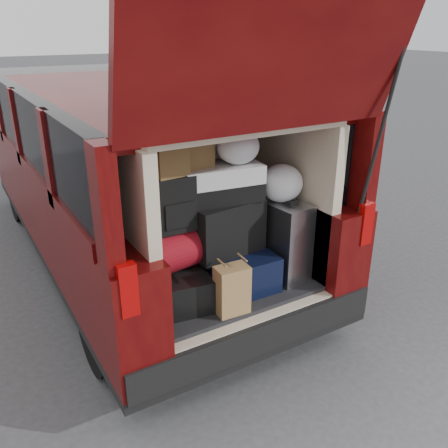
{
  "coord_description": "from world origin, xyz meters",
  "views": [
    {
      "loc": [
        -1.53,
        -2.41,
        2.29
      ],
      "look_at": [
        0.04,
        0.2,
        1.0
      ],
      "focal_mm": 38.0,
      "sensor_mm": 36.0,
      "label": 1
    }
  ],
  "objects": [
    {
      "name": "kraft_bag",
      "position": [
        -0.12,
        -0.17,
        0.71
      ],
      "size": [
        0.22,
        0.15,
        0.33
      ],
      "primitive_type": "cube",
      "rotation": [
        0.0,
        0.0,
        -0.07
      ],
      "color": "#9D7A47",
      "rests_on": "load_floor"
    },
    {
      "name": "black_hardshell",
      "position": [
        -0.38,
        0.17,
        0.67
      ],
      "size": [
        0.51,
        0.64,
        0.23
      ],
      "primitive_type": "cube",
      "rotation": [
        0.0,
        0.0,
        -0.16
      ],
      "color": "black",
      "rests_on": "load_floor"
    },
    {
      "name": "navy_hardshell",
      "position": [
        0.08,
        0.16,
        0.68
      ],
      "size": [
        0.51,
        0.61,
        0.26
      ],
      "primitive_type": "cube",
      "rotation": [
        0.0,
        0.0,
        -0.03
      ],
      "color": "black",
      "rests_on": "load_floor"
    },
    {
      "name": "backpack",
      "position": [
        -0.35,
        0.17,
        1.24
      ],
      "size": [
        0.26,
        0.16,
        0.37
      ],
      "primitive_type": "cube",
      "rotation": [
        0.0,
        0.0,
        -0.02
      ],
      "color": "black",
      "rests_on": "red_duffel"
    },
    {
      "name": "ground",
      "position": [
        0.0,
        0.0,
        0.0
      ],
      "size": [
        80.0,
        80.0,
        0.0
      ],
      "primitive_type": "plane",
      "color": "#39393B",
      "rests_on": "ground"
    },
    {
      "name": "red_duffel",
      "position": [
        -0.35,
        0.16,
        0.92
      ],
      "size": [
        0.46,
        0.33,
        0.28
      ],
      "primitive_type": "cube",
      "rotation": [
        0.0,
        0.0,
        0.14
      ],
      "color": "maroon",
      "rests_on": "black_hardshell"
    },
    {
      "name": "black_soft_case",
      "position": [
        0.03,
        0.19,
        1.0
      ],
      "size": [
        0.55,
        0.37,
        0.38
      ],
      "primitive_type": "cube",
      "rotation": [
        0.0,
        0.0,
        0.11
      ],
      "color": "black",
      "rests_on": "navy_hardshell"
    },
    {
      "name": "minivan",
      "position": [
        0.0,
        1.86,
        0.91
      ],
      "size": [
        1.9,
        5.35,
        2.77
      ],
      "color": "black",
      "rests_on": "ground"
    },
    {
      "name": "plastic_bag_center",
      "position": [
        0.13,
        0.16,
        1.55
      ],
      "size": [
        0.31,
        0.3,
        0.23
      ],
      "primitive_type": "ellipsoid",
      "rotation": [
        0.0,
        0.0,
        -0.1
      ],
      "color": "silver",
      "rests_on": "twotone_duffel"
    },
    {
      "name": "load_floor",
      "position": [
        0.0,
        0.28,
        0.28
      ],
      "size": [
        1.24,
        1.05,
        0.55
      ],
      "primitive_type": "cube",
      "color": "black",
      "rests_on": "ground"
    },
    {
      "name": "grocery_sack_upper",
      "position": [
        -0.17,
        0.27,
        1.55
      ],
      "size": [
        0.26,
        0.22,
        0.24
      ],
      "primitive_type": "cube",
      "rotation": [
        0.0,
        0.0,
        0.12
      ],
      "color": "brown",
      "rests_on": "twotone_duffel"
    },
    {
      "name": "twotone_duffel",
      "position": [
        0.01,
        0.2,
        1.31
      ],
      "size": [
        0.59,
        0.36,
        0.25
      ],
      "primitive_type": "cube",
      "rotation": [
        0.0,
        0.0,
        -0.13
      ],
      "color": "silver",
      "rests_on": "black_soft_case"
    },
    {
      "name": "plastic_bag_right",
      "position": [
        0.45,
        0.1,
        1.26
      ],
      "size": [
        0.31,
        0.29,
        0.27
      ],
      "primitive_type": "ellipsoid",
      "rotation": [
        0.0,
        0.0,
        0.01
      ],
      "color": "silver",
      "rests_on": "silver_roller"
    },
    {
      "name": "silver_roller",
      "position": [
        0.46,
        0.06,
        0.84
      ],
      "size": [
        0.28,
        0.41,
        0.58
      ],
      "primitive_type": "cube",
      "rotation": [
        0.0,
        0.0,
        0.09
      ],
      "color": "silver",
      "rests_on": "load_floor"
    },
    {
      "name": "grocery_sack_lower",
      "position": [
        -0.36,
        0.19,
        1.52
      ],
      "size": [
        0.22,
        0.19,
        0.19
      ],
      "primitive_type": "cube",
      "rotation": [
        0.0,
        0.0,
        0.08
      ],
      "color": "brown",
      "rests_on": "backpack"
    }
  ]
}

